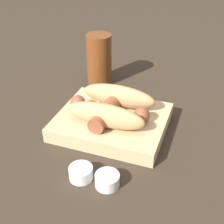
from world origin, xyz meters
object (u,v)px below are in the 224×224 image
object	(u,v)px
food_tray	(112,122)
drink_glass	(99,60)
sausage	(109,108)
condiment_cup_far	(107,181)
bread_roll	(112,105)
condiment_cup_near	(80,173)

from	to	relation	value
food_tray	drink_glass	xyz separation A→B (m)	(-0.11, 0.19, 0.05)
sausage	food_tray	bearing A→B (deg)	-12.32
food_tray	sausage	distance (m)	0.03
food_tray	condiment_cup_far	distance (m)	0.17
food_tray	drink_glass	world-z (taller)	drink_glass
drink_glass	sausage	bearing A→B (deg)	-62.50
bread_roll	drink_glass	xyz separation A→B (m)	(-0.11, 0.19, 0.01)
condiment_cup_near	condiment_cup_far	bearing A→B (deg)	-0.86
sausage	condiment_cup_near	bearing A→B (deg)	-88.34
condiment_cup_far	drink_glass	world-z (taller)	drink_glass
bread_roll	condiment_cup_far	bearing A→B (deg)	-73.10
sausage	condiment_cup_far	xyz separation A→B (m)	(0.06, -0.16, -0.04)
food_tray	sausage	bearing A→B (deg)	167.68
bread_roll	condiment_cup_near	xyz separation A→B (m)	(-0.00, -0.17, -0.05)
food_tray	condiment_cup_near	distance (m)	0.16
sausage	drink_glass	xyz separation A→B (m)	(-0.10, 0.19, 0.02)
bread_roll	condiment_cup_far	distance (m)	0.18
sausage	condiment_cup_near	xyz separation A→B (m)	(0.00, -0.16, -0.04)
sausage	condiment_cup_near	world-z (taller)	sausage
food_tray	condiment_cup_near	size ratio (longest dim) A/B	5.35
condiment_cup_far	drink_glass	xyz separation A→B (m)	(-0.16, 0.35, 0.06)
food_tray	bread_roll	bearing A→B (deg)	95.91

